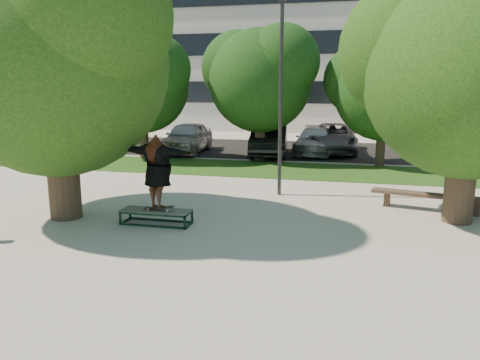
% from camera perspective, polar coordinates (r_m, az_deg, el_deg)
% --- Properties ---
extents(ground, '(120.00, 120.00, 0.00)m').
position_cam_1_polar(ground, '(10.89, -4.48, -7.40)').
color(ground, '#AAA59C').
rests_on(ground, ground).
extents(grass_strip, '(30.00, 4.00, 0.02)m').
position_cam_1_polar(grass_strip, '(19.74, 6.74, 1.17)').
color(grass_strip, '#144212').
rests_on(grass_strip, ground).
extents(asphalt_strip, '(40.00, 8.00, 0.01)m').
position_cam_1_polar(asphalt_strip, '(26.23, 6.23, 3.73)').
color(asphalt_strip, black).
rests_on(asphalt_strip, ground).
extents(tree_left, '(6.96, 5.95, 7.12)m').
position_cam_1_polar(tree_left, '(13.25, -21.84, 14.61)').
color(tree_left, '#38281E').
rests_on(tree_left, ground).
extents(tree_right, '(6.24, 5.33, 6.51)m').
position_cam_1_polar(tree_right, '(13.18, 25.95, 12.87)').
color(tree_right, '#38281E').
rests_on(tree_right, ground).
extents(bg_tree_left, '(5.28, 4.51, 5.77)m').
position_cam_1_polar(bg_tree_left, '(23.04, -11.99, 11.78)').
color(bg_tree_left, '#38281E').
rests_on(bg_tree_left, ground).
extents(bg_tree_mid, '(5.76, 4.92, 6.24)m').
position_cam_1_polar(bg_tree_mid, '(22.30, 2.35, 12.76)').
color(bg_tree_mid, '#38281E').
rests_on(bg_tree_mid, ground).
extents(bg_tree_right, '(5.04, 4.31, 5.43)m').
position_cam_1_polar(bg_tree_right, '(21.41, 16.97, 10.93)').
color(bg_tree_right, '#38281E').
rests_on(bg_tree_right, ground).
extents(lamppost, '(0.25, 0.15, 6.11)m').
position_cam_1_polar(lamppost, '(14.97, 4.99, 10.04)').
color(lamppost, '#2D2D30').
rests_on(lamppost, ground).
extents(office_building, '(30.00, 14.12, 16.00)m').
position_cam_1_polar(office_building, '(42.34, 6.51, 17.50)').
color(office_building, beige).
rests_on(office_building, ground).
extents(grind_box, '(1.80, 0.60, 0.38)m').
position_cam_1_polar(grind_box, '(12.26, -10.16, -4.45)').
color(grind_box, '#103121').
rests_on(grind_box, ground).
extents(skater_rig, '(2.37, 1.13, 1.94)m').
position_cam_1_polar(skater_rig, '(11.96, -10.02, 1.02)').
color(skater_rig, white).
rests_on(skater_rig, grind_box).
extents(bench, '(3.26, 1.16, 0.50)m').
position_cam_1_polar(bench, '(14.33, 22.23, -1.88)').
color(bench, '#4C392E').
rests_on(bench, ground).
extents(car_silver_a, '(2.14, 4.85, 1.62)m').
position_cam_1_polar(car_silver_a, '(24.91, -6.47, 5.18)').
color(car_silver_a, '#A0A0A5').
rests_on(car_silver_a, asphalt_strip).
extents(car_dark, '(2.31, 5.14, 1.64)m').
position_cam_1_polar(car_dark, '(23.85, 3.58, 4.97)').
color(car_dark, black).
rests_on(car_dark, asphalt_strip).
extents(car_grey, '(2.76, 5.57, 1.52)m').
position_cam_1_polar(car_grey, '(25.42, 11.17, 5.04)').
color(car_grey, '#59595E').
rests_on(car_grey, asphalt_strip).
extents(car_silver_b, '(2.00, 4.69, 1.35)m').
position_cam_1_polar(car_silver_b, '(24.78, 9.12, 4.76)').
color(car_silver_b, '#AFAFB4').
rests_on(car_silver_b, asphalt_strip).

